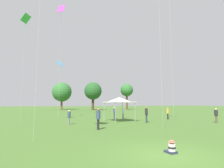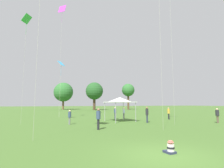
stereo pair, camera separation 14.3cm
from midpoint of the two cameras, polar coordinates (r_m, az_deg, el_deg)
The scene contains 16 objects.
ground_plane at distance 8.34m, azimuth 17.20°, elevation -21.43°, with size 300.00×300.00×0.00m, color #426628.
seated_toddler at distance 8.69m, azimuth 18.99°, elevation -19.19°, with size 0.43×0.52×0.57m.
person_standing_0 at distance 23.56m, azimuth 31.31°, elevation -8.45°, with size 0.47×0.47×1.67m.
person_standing_1 at distance 20.93m, azimuth 11.55°, elevation -9.29°, with size 0.45×0.45×1.82m.
person_standing_2 at distance 25.48m, azimuth 1.18°, elevation -9.07°, with size 0.45×0.45×1.70m.
person_standing_3 at distance 15.15m, azimuth -4.20°, elevation -10.65°, with size 0.51×0.51×1.80m.
person_standing_4 at distance 25.99m, azimuth 4.03°, elevation -9.07°, with size 0.40×0.40×1.64m.
person_standing_5 at distance 19.34m, azimuth -13.47°, elevation -10.08°, with size 0.35×0.35×1.52m.
person_standing_7 at distance 26.15m, azimuth 18.15°, elevation -8.77°, with size 0.42×0.42×1.65m.
canopy_tent at distance 21.97m, azimuth 2.75°, elevation -5.23°, with size 3.53×3.53×2.99m.
kite_0 at distance 34.32m, azimuth -15.88°, elevation 21.76°, with size 1.33×1.23×19.48m.
kite_1 at distance 23.54m, azimuth -25.98°, elevation 17.75°, with size 1.11×1.24×12.39m.
kite_5 at distance 29.14m, azimuth -16.14°, elevation 6.05°, with size 1.29×1.33×8.96m.
distant_tree_0 at distance 60.49m, azimuth -5.71°, elevation -2.35°, with size 5.96×5.96×9.51m.
distant_tree_1 at distance 66.69m, azimuth -15.50°, elevation -2.58°, with size 6.99×6.99×9.92m.
distant_tree_2 at distance 65.74m, azimuth 5.36°, elevation -2.08°, with size 4.73×4.73×9.62m.
Camera 2 is at (-4.76, -6.46, 2.20)m, focal length 28.00 mm.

